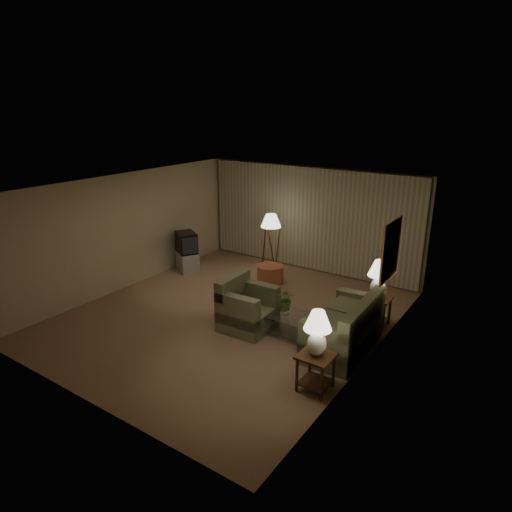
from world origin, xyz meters
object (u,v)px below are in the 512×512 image
(coffee_table, at_px, (292,323))
(ottoman, at_px, (270,274))
(table_lamp_far, at_px, (379,276))
(vase, at_px, (286,311))
(sofa, at_px, (343,329))
(tv_cabinet, at_px, (187,261))
(crt_tv, at_px, (186,242))
(armchair, at_px, (248,309))
(side_table_near, at_px, (316,366))
(side_table_far, at_px, (376,306))
(table_lamp_near, at_px, (318,329))
(floor_lamp, at_px, (271,243))

(coffee_table, distance_m, ottoman, 2.77)
(table_lamp_far, relative_size, vase, 4.92)
(sofa, xyz_separation_m, ottoman, (-2.79, 1.99, -0.18))
(tv_cabinet, relative_size, crt_tv, 1.12)
(sofa, xyz_separation_m, coffee_table, (-0.98, -0.10, -0.12))
(tv_cabinet, relative_size, ottoman, 1.31)
(coffee_table, xyz_separation_m, crt_tv, (-4.07, 1.57, 0.49))
(armchair, relative_size, side_table_near, 1.73)
(sofa, distance_m, armchair, 1.88)
(crt_tv, bearing_deg, side_table_far, 28.39)
(tv_cabinet, bearing_deg, vase, 9.00)
(sofa, distance_m, table_lamp_near, 1.50)
(armchair, bearing_deg, ottoman, 19.80)
(tv_cabinet, distance_m, crt_tv, 0.52)
(ottoman, bearing_deg, crt_tv, -166.99)
(armchair, relative_size, tv_cabinet, 1.23)
(side_table_far, relative_size, coffee_table, 0.49)
(side_table_far, xyz_separation_m, tv_cabinet, (-5.20, 0.22, -0.16))
(side_table_far, bearing_deg, side_table_near, -90.00)
(crt_tv, relative_size, floor_lamp, 0.48)
(side_table_near, xyz_separation_m, side_table_far, (0.00, 2.60, -0.00))
(coffee_table, bearing_deg, crt_tv, 158.92)
(table_lamp_near, height_order, vase, table_lamp_near)
(sofa, xyz_separation_m, floor_lamp, (-3.10, 2.48, 0.43))
(table_lamp_far, bearing_deg, table_lamp_near, -90.00)
(armchair, distance_m, tv_cabinet, 3.65)
(side_table_near, bearing_deg, table_lamp_near, 90.00)
(table_lamp_near, xyz_separation_m, tv_cabinet, (-5.20, 2.82, -0.78))
(sofa, distance_m, side_table_far, 1.26)
(table_lamp_near, bearing_deg, vase, 135.62)
(sofa, bearing_deg, ottoman, -126.87)
(ottoman, bearing_deg, armchair, -67.77)
(floor_lamp, bearing_deg, sofa, -38.70)
(table_lamp_near, distance_m, table_lamp_far, 2.60)
(armchair, relative_size, floor_lamp, 0.66)
(armchair, height_order, vase, armchair)
(side_table_far, xyz_separation_m, ottoman, (-2.94, 0.74, -0.19))
(coffee_table, height_order, tv_cabinet, tv_cabinet)
(sofa, distance_m, vase, 1.14)
(table_lamp_near, bearing_deg, tv_cabinet, 151.53)
(armchair, bearing_deg, vase, -78.05)
(armchair, relative_size, side_table_far, 1.73)
(side_table_near, xyz_separation_m, vase, (-1.28, 1.25, 0.08))
(side_table_near, distance_m, tv_cabinet, 5.92)
(sofa, xyz_separation_m, side_table_near, (0.15, -1.35, 0.01))
(tv_cabinet, bearing_deg, coffee_table, 9.73)
(floor_lamp, bearing_deg, tv_cabinet, -152.55)
(floor_lamp, bearing_deg, table_lamp_far, -20.78)
(crt_tv, relative_size, vase, 4.96)
(sofa, relative_size, vase, 11.92)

